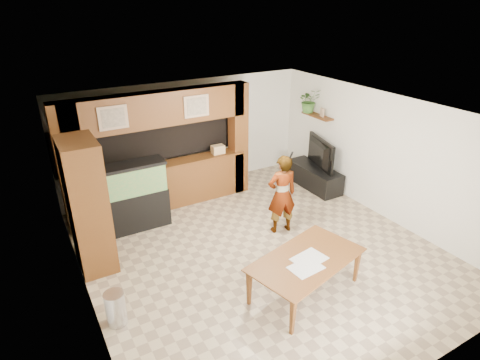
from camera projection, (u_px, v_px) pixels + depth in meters
floor at (259, 250)px, 7.47m from camera, size 6.50×6.50×0.00m
ceiling at (263, 114)px, 6.38m from camera, size 6.50×6.50×0.00m
wall_back at (187, 136)px, 9.49m from camera, size 6.00×0.00×6.00m
wall_left at (79, 235)px, 5.57m from camera, size 0.00×6.50×6.50m
wall_right at (383, 156)px, 8.29m from camera, size 0.00×6.50×6.50m
partition at (157, 150)px, 8.57m from camera, size 4.20×0.99×2.60m
wall_clock at (63, 170)px, 6.12m from camera, size 0.05×0.25×0.25m
wall_shelf at (317, 116)px, 9.59m from camera, size 0.25×0.90×0.04m
pantry_cabinet at (87, 206)px, 6.64m from camera, size 0.57×0.94×2.30m
trash_can at (116, 309)px, 5.71m from camera, size 0.29×0.29×0.53m
aquarium at (135, 197)px, 7.95m from camera, size 1.26×0.47×1.40m
tv_stand at (314, 177)px, 9.87m from camera, size 0.57×1.54×0.51m
television at (316, 153)px, 9.62m from camera, size 0.47×1.24×0.72m
photo_frame at (322, 112)px, 9.41m from camera, size 0.06×0.15×0.20m
potted_plant at (309, 101)px, 9.68m from camera, size 0.63×0.59×0.58m
person at (282, 194)px, 7.77m from camera, size 0.65×0.49×1.62m
microphone at (291, 155)px, 7.31m from camera, size 0.04×0.10×0.16m
dining_table at (307, 277)px, 6.27m from camera, size 2.03×1.44×0.65m
newspaper_a at (309, 259)px, 6.14m from camera, size 0.57×0.45×0.01m
newspaper_b at (306, 268)px, 5.94m from camera, size 0.52×0.40×0.01m
counter_box at (218, 149)px, 9.11m from camera, size 0.29×0.20×0.19m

